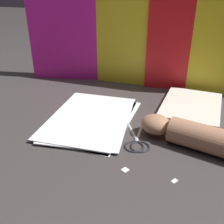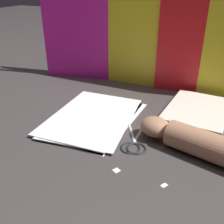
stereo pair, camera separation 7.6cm
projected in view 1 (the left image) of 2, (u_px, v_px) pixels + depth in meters
The scene contains 10 objects.
ground_plane at pixel (126, 130), 0.79m from camera, with size 6.00×6.00×0.00m, color #3D3838.
backdrop_panel_left at pixel (89, 34), 1.09m from camera, with size 0.51×0.11×0.40m.
backdrop_panel_center at pixel (148, 15), 0.99m from camera, with size 0.77×0.04×0.57m.
paper_stack at pixel (91, 118), 0.84m from camera, with size 0.27×0.37×0.01m.
book_closed at pixel (191, 107), 0.90m from camera, with size 0.21×0.28×0.03m.
scissors at pixel (137, 141), 0.73m from camera, with size 0.11×0.17×0.01m.
hand_forearm at pixel (201, 137), 0.69m from camera, with size 0.33×0.15×0.07m.
paper_scrap_near at pixel (125, 170), 0.62m from camera, with size 0.02×0.02×0.00m.
paper_scrap_mid at pixel (175, 181), 0.59m from camera, with size 0.02×0.02×0.00m.
pen at pixel (59, 129), 0.79m from camera, with size 0.03×0.12×0.01m.
Camera 1 is at (0.16, -0.66, 0.41)m, focal length 42.00 mm.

